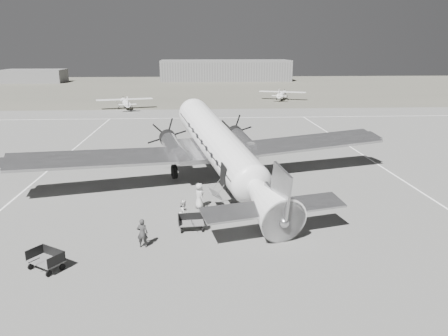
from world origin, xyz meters
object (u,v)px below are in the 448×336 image
ground_crew (142,233)px  passenger (199,196)px  baggage_cart_near (191,223)px  dc3_airliner (222,151)px  hangar_main (225,70)px  light_plane_left (125,103)px  baggage_cart_far (46,260)px  shed_secondary (35,76)px  light_plane_right (282,95)px  ramp_agent (184,212)px

ground_crew → passenger: passenger is taller
baggage_cart_near → dc3_airliner: bearing=68.6°
hangar_main → baggage_cart_near: bearing=-94.7°
dc3_airliner → passenger: size_ratio=17.70×
hangar_main → dc3_airliner: bearing=-93.9°
dc3_airliner → light_plane_left: (-14.41, 46.11, -1.95)m
baggage_cart_far → dc3_airliner: bearing=87.3°
hangar_main → baggage_cart_far: 128.60m
shed_secondary → ground_crew: (47.17, -120.14, -1.19)m
baggage_cart_near → hangar_main: bearing=80.4°
light_plane_left → passenger: bearing=-90.7°
hangar_main → dc3_airliner: 115.49m
passenger → dc3_airliner: bearing=-46.4°
dc3_airliner → passenger: (-1.80, -4.14, -2.09)m
light_plane_right → passenger: bearing=-85.6°
shed_secondary → baggage_cart_near: (49.79, -118.01, -1.54)m
baggage_cart_near → ramp_agent: 1.03m
baggage_cart_near → ramp_agent: bearing=112.2°
dc3_airliner → baggage_cart_far: 15.55m
shed_secondary → ramp_agent: shed_secondary is taller
shed_secondary → light_plane_left: (37.70, -64.11, -0.98)m
ground_crew → ramp_agent: bearing=-121.4°
light_plane_right → ramp_agent: bearing=-85.7°
baggage_cart_far → hangar_main: bearing=117.1°
light_plane_left → baggage_cart_near: 55.24m
ground_crew → passenger: 6.57m
shed_secondary → ground_crew: 129.08m
hangar_main → baggage_cart_near: size_ratio=25.72×
dc3_airliner → ground_crew: bearing=-131.7°
dc3_airliner → passenger: bearing=-128.8°
light_plane_right → passenger: 64.73m
baggage_cart_far → shed_secondary: bearing=144.0°
dc3_airliner → ground_crew: 11.29m
hangar_main → ground_crew: bearing=-95.9°
light_plane_left → ramp_agent: (11.65, -53.03, -0.22)m
hangar_main → light_plane_left: size_ratio=4.26×
light_plane_right → baggage_cart_near: light_plane_right is taller
light_plane_right → ground_crew: size_ratio=5.96×
shed_secondary → light_plane_right: bearing=-37.5°
baggage_cart_near → passenger: bearing=77.1°
shed_secondary → light_plane_left: size_ratio=1.83×
hangar_main → ramp_agent: 122.63m
hangar_main → baggage_cart_near: hangar_main is taller
light_plane_right → dc3_airliner: bearing=-85.0°
hangar_main → shed_secondary: size_ratio=2.33×
baggage_cart_far → baggage_cart_near: bearing=66.8°
shed_secondary → dc3_airliner: 121.92m
ground_crew → baggage_cart_near: bearing=-136.3°
shed_secondary → light_plane_left: 74.38m
ground_crew → ramp_agent: size_ratio=1.02×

